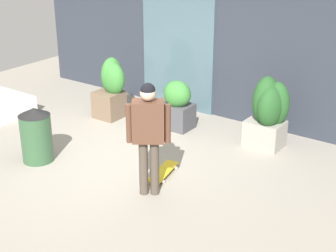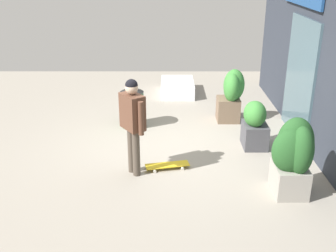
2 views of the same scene
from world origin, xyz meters
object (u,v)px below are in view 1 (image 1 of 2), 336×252
at_px(skateboard, 163,172).
at_px(planter_box_mid, 111,87).
at_px(skateboarder, 148,128).
at_px(planter_box_left, 177,102).
at_px(trash_bin, 36,134).
at_px(planter_box_right, 269,110).

xyz_separation_m(skateboard, planter_box_mid, (-2.34, 1.44, 0.58)).
distance_m(skateboarder, planter_box_left, 2.59).
height_order(skateboard, trash_bin, trash_bin).
bearing_deg(planter_box_right, planter_box_left, -172.03).
relative_size(planter_box_right, trash_bin, 1.36).
height_order(skateboarder, skateboard, skateboarder).
bearing_deg(planter_box_left, planter_box_right, 7.97).
bearing_deg(skateboard, trash_bin, 98.99).
relative_size(planter_box_left, trash_bin, 1.03).
distance_m(planter_box_left, planter_box_mid, 1.44).
bearing_deg(planter_box_left, planter_box_mid, -169.44).
relative_size(skateboarder, trash_bin, 1.83).
bearing_deg(skateboard, planter_box_right, -35.49).
distance_m(skateboard, trash_bin, 2.20).
bearing_deg(planter_box_right, trash_bin, -136.16).
height_order(planter_box_left, planter_box_mid, planter_box_mid).
bearing_deg(trash_bin, planter_box_mid, 98.31).
height_order(skateboard, planter_box_right, planter_box_right).
bearing_deg(skateboard, planter_box_mid, 46.02).
height_order(planter_box_right, trash_bin, planter_box_right).
xyz_separation_m(planter_box_mid, trash_bin, (0.33, -2.23, -0.17)).
xyz_separation_m(skateboarder, planter_box_right, (0.67, 2.53, -0.36)).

